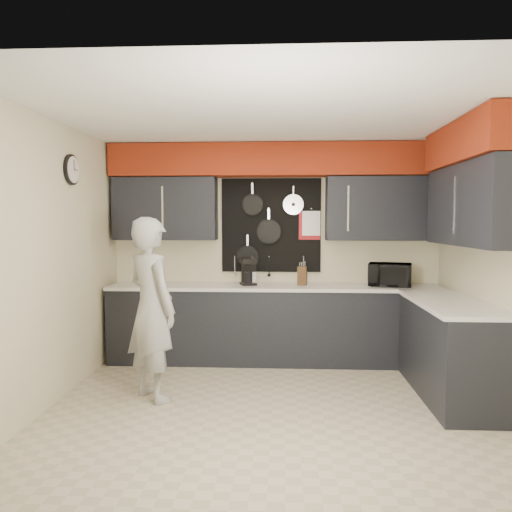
# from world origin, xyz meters

# --- Properties ---
(ground) EXTENTS (4.00, 4.00, 0.00)m
(ground) POSITION_xyz_m (0.00, 0.00, 0.00)
(ground) COLOR #C0B095
(ground) RESTS_ON ground
(back_wall_assembly) EXTENTS (4.00, 0.36, 2.60)m
(back_wall_assembly) POSITION_xyz_m (0.01, 1.60, 2.01)
(back_wall_assembly) COLOR beige
(back_wall_assembly) RESTS_ON ground
(right_wall_assembly) EXTENTS (0.36, 3.50, 2.60)m
(right_wall_assembly) POSITION_xyz_m (1.85, 0.26, 1.94)
(right_wall_assembly) COLOR beige
(right_wall_assembly) RESTS_ON ground
(left_wall_assembly) EXTENTS (0.05, 3.50, 2.60)m
(left_wall_assembly) POSITION_xyz_m (-1.99, 0.02, 1.33)
(left_wall_assembly) COLOR beige
(left_wall_assembly) RESTS_ON ground
(base_cabinets) EXTENTS (3.95, 2.20, 0.92)m
(base_cabinets) POSITION_xyz_m (0.49, 1.13, 0.46)
(base_cabinets) COLOR black
(base_cabinets) RESTS_ON ground
(microwave) EXTENTS (0.55, 0.43, 0.27)m
(microwave) POSITION_xyz_m (1.34, 1.43, 1.05)
(microwave) COLOR black
(microwave) RESTS_ON base_cabinets
(knife_block) EXTENTS (0.12, 0.12, 0.22)m
(knife_block) POSITION_xyz_m (0.32, 1.46, 1.03)
(knife_block) COLOR #392512
(knife_block) RESTS_ON base_cabinets
(utensil_crock) EXTENTS (0.12, 0.12, 0.15)m
(utensil_crock) POSITION_xyz_m (-0.28, 1.52, 1.00)
(utensil_crock) COLOR white
(utensil_crock) RESTS_ON base_cabinets
(coffee_maker) EXTENTS (0.22, 0.25, 0.31)m
(coffee_maker) POSITION_xyz_m (-0.32, 1.47, 1.08)
(coffee_maker) COLOR black
(coffee_maker) RESTS_ON base_cabinets
(person) EXTENTS (0.74, 0.73, 1.72)m
(person) POSITION_xyz_m (-1.14, 0.14, 0.86)
(person) COLOR #9B9C99
(person) RESTS_ON ground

